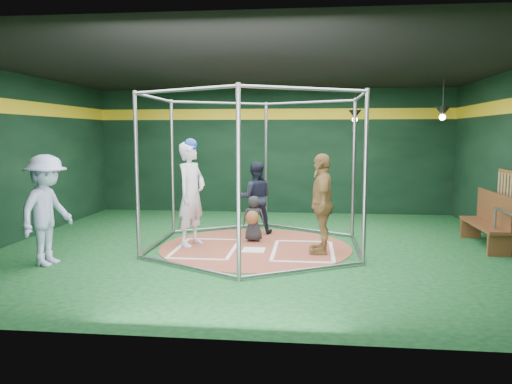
# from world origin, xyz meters

# --- Properties ---
(room_shell) EXTENTS (10.10, 9.10, 3.53)m
(room_shell) POSITION_xyz_m (0.00, 0.01, 1.75)
(room_shell) COLOR #0D3C18
(room_shell) RESTS_ON ground
(clay_disc) EXTENTS (3.80, 3.80, 0.01)m
(clay_disc) POSITION_xyz_m (0.00, 0.00, 0.01)
(clay_disc) COLOR brown
(clay_disc) RESTS_ON ground
(home_plate) EXTENTS (0.43, 0.43, 0.01)m
(home_plate) POSITION_xyz_m (0.00, -0.30, 0.02)
(home_plate) COLOR white
(home_plate) RESTS_ON clay_disc
(batter_box_left) EXTENTS (1.17, 1.77, 0.01)m
(batter_box_left) POSITION_xyz_m (-0.95, -0.25, 0.02)
(batter_box_left) COLOR white
(batter_box_left) RESTS_ON clay_disc
(batter_box_right) EXTENTS (1.17, 1.77, 0.01)m
(batter_box_right) POSITION_xyz_m (0.95, -0.25, 0.02)
(batter_box_right) COLOR white
(batter_box_right) RESTS_ON clay_disc
(batting_cage) EXTENTS (4.05, 4.67, 3.00)m
(batting_cage) POSITION_xyz_m (-0.00, -0.00, 1.50)
(batting_cage) COLOR gray
(batting_cage) RESTS_ON ground
(bat_rack) EXTENTS (0.07, 1.25, 0.98)m
(bat_rack) POSITION_xyz_m (4.93, 0.40, 1.05)
(bat_rack) COLOR brown
(bat_rack) RESTS_ON room_shell
(pendant_lamp_near) EXTENTS (0.34, 0.34, 0.90)m
(pendant_lamp_near) POSITION_xyz_m (2.20, 3.60, 2.74)
(pendant_lamp_near) COLOR black
(pendant_lamp_near) RESTS_ON room_shell
(pendant_lamp_far) EXTENTS (0.34, 0.34, 0.90)m
(pendant_lamp_far) POSITION_xyz_m (4.00, 2.00, 2.74)
(pendant_lamp_far) COLOR black
(pendant_lamp_far) RESTS_ON room_shell
(batter_figure) EXTENTS (0.73, 0.88, 2.15)m
(batter_figure) POSITION_xyz_m (-1.29, 0.02, 1.07)
(batter_figure) COLOR silver
(batter_figure) RESTS_ON clay_disc
(visitor_leopard) EXTENTS (0.47, 1.11, 1.88)m
(visitor_leopard) POSITION_xyz_m (1.29, -0.35, 0.95)
(visitor_leopard) COLOR tan
(visitor_leopard) RESTS_ON clay_disc
(catcher_figure) EXTENTS (0.48, 0.55, 0.96)m
(catcher_figure) POSITION_xyz_m (-0.10, 0.51, 0.50)
(catcher_figure) COLOR black
(catcher_figure) RESTS_ON clay_disc
(umpire) EXTENTS (0.86, 0.71, 1.62)m
(umpire) POSITION_xyz_m (-0.16, 1.38, 0.82)
(umpire) COLOR black
(umpire) RESTS_ON clay_disc
(bystander_blue) EXTENTS (0.86, 1.31, 1.90)m
(bystander_blue) POSITION_xyz_m (-3.40, -1.70, 0.95)
(bystander_blue) COLOR #A7BADD
(bystander_blue) RESTS_ON ground
(dugout_bench) EXTENTS (0.44, 1.87, 1.09)m
(dugout_bench) POSITION_xyz_m (4.63, 0.60, 0.56)
(dugout_bench) COLOR brown
(dugout_bench) RESTS_ON ground
(steel_railing) EXTENTS (0.05, 1.02, 0.88)m
(steel_railing) POSITION_xyz_m (4.55, -0.45, 0.59)
(steel_railing) COLOR gray
(steel_railing) RESTS_ON ground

